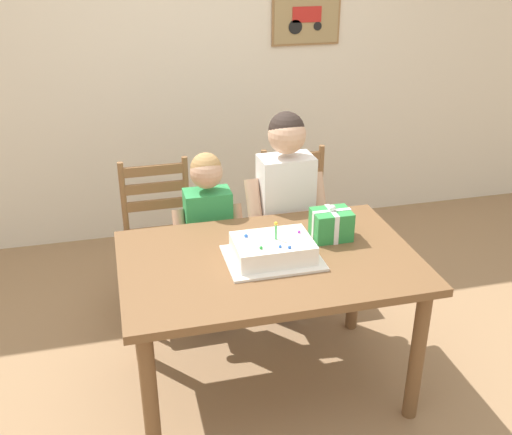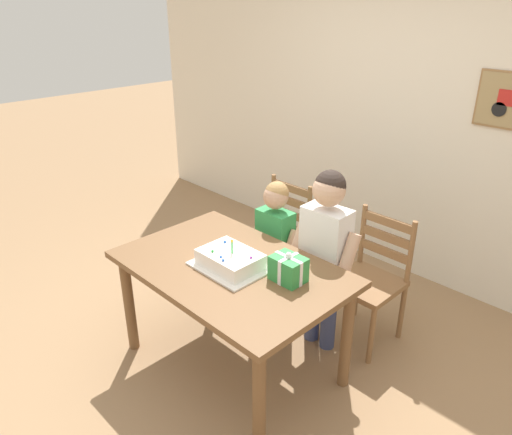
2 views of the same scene
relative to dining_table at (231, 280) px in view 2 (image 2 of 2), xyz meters
The scene contains 9 objects.
ground_plane 0.66m from the dining_table, ahead, with size 20.00×20.00×0.00m, color #997551.
back_wall 2.06m from the dining_table, 89.92° to the left, with size 6.40×0.11×2.60m.
dining_table is the anchor object (origin of this frame).
birthday_cake 0.15m from the dining_table, 48.01° to the right, with size 0.44×0.34×0.19m.
gift_box_red_large 0.41m from the dining_table, 19.36° to the left, with size 0.19×0.15×0.18m.
chair_left 1.01m from the dining_table, 116.08° to the left, with size 0.42×0.42×0.92m.
chair_right 1.01m from the dining_table, 63.94° to the left, with size 0.42×0.42×0.92m.
child_older 0.65m from the dining_table, 66.53° to the left, with size 0.47×0.27×1.28m.
child_younger 0.62m from the dining_table, 107.75° to the left, with size 0.39×0.22×1.09m.
Camera 2 is at (1.90, -1.67, 2.24)m, focal length 33.98 mm.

